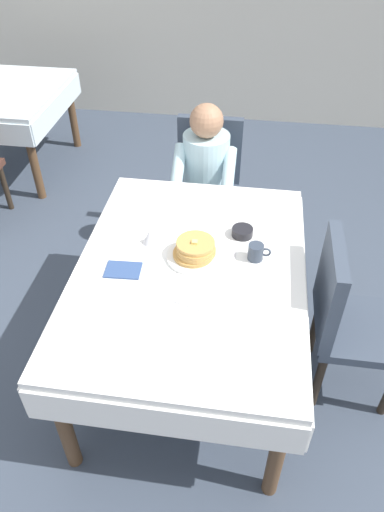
% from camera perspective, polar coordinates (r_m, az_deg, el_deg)
% --- Properties ---
extents(ground_plane, '(14.00, 14.00, 0.00)m').
position_cam_1_polar(ground_plane, '(2.85, -0.19, -12.41)').
color(ground_plane, '#3D4756').
extents(dining_table_main, '(1.12, 1.52, 0.74)m').
position_cam_1_polar(dining_table_main, '(2.37, -0.22, -2.88)').
color(dining_table_main, white).
rests_on(dining_table_main, ground).
extents(chair_diner, '(0.44, 0.45, 0.93)m').
position_cam_1_polar(chair_diner, '(3.37, 1.87, 9.33)').
color(chair_diner, '#384251').
rests_on(chair_diner, ground).
extents(diner_person, '(0.40, 0.43, 1.12)m').
position_cam_1_polar(diner_person, '(3.17, 1.59, 10.03)').
color(diner_person, silver).
rests_on(diner_person, ground).
extents(chair_right_side, '(0.45, 0.44, 0.93)m').
position_cam_1_polar(chair_right_side, '(2.49, 17.72, -6.52)').
color(chair_right_side, '#384251').
rests_on(chair_right_side, ground).
extents(plate_breakfast, '(0.28, 0.28, 0.02)m').
position_cam_1_polar(plate_breakfast, '(2.35, 0.32, -0.01)').
color(plate_breakfast, white).
rests_on(plate_breakfast, dining_table_main).
extents(breakfast_stack, '(0.21, 0.21, 0.09)m').
position_cam_1_polar(breakfast_stack, '(2.32, 0.36, 0.84)').
color(breakfast_stack, tan).
rests_on(breakfast_stack, plate_breakfast).
extents(cup_coffee, '(0.11, 0.08, 0.08)m').
position_cam_1_polar(cup_coffee, '(2.34, 7.67, 0.48)').
color(cup_coffee, '#333D4C').
rests_on(cup_coffee, dining_table_main).
extents(bowl_butter, '(0.11, 0.11, 0.04)m').
position_cam_1_polar(bowl_butter, '(2.49, 6.04, 2.89)').
color(bowl_butter, black).
rests_on(bowl_butter, dining_table_main).
extents(syrup_pitcher, '(0.08, 0.08, 0.07)m').
position_cam_1_polar(syrup_pitcher, '(2.43, -5.05, 2.30)').
color(syrup_pitcher, silver).
rests_on(syrup_pitcher, dining_table_main).
extents(fork_left_of_plate, '(0.03, 0.18, 0.00)m').
position_cam_1_polar(fork_left_of_plate, '(2.37, -4.30, 0.01)').
color(fork_left_of_plate, silver).
rests_on(fork_left_of_plate, dining_table_main).
extents(knife_right_of_plate, '(0.02, 0.20, 0.00)m').
position_cam_1_polar(knife_right_of_plate, '(2.33, 4.89, -0.86)').
color(knife_right_of_plate, silver).
rests_on(knife_right_of_plate, dining_table_main).
extents(spoon_near_edge, '(0.15, 0.06, 0.00)m').
position_cam_1_polar(spoon_near_edge, '(2.11, -0.41, -5.97)').
color(spoon_near_edge, silver).
rests_on(spoon_near_edge, dining_table_main).
extents(napkin_folded, '(0.18, 0.13, 0.01)m').
position_cam_1_polar(napkin_folded, '(2.30, -8.24, -1.66)').
color(napkin_folded, '#334C7F').
rests_on(napkin_folded, dining_table_main).
extents(background_table_far, '(0.92, 1.12, 0.74)m').
position_cam_1_polar(background_table_far, '(4.58, -21.22, 16.77)').
color(background_table_far, silver).
rests_on(background_table_far, ground).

